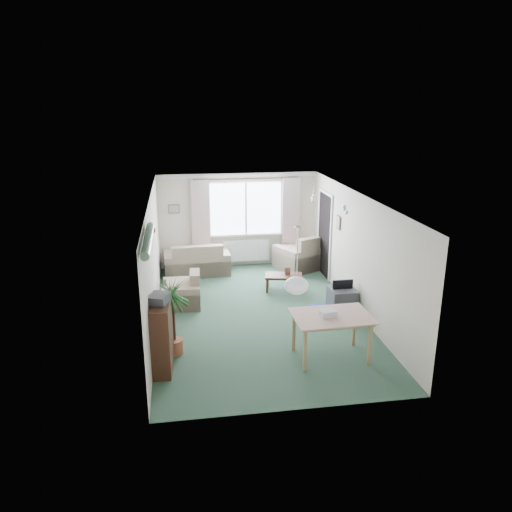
{
  "coord_description": "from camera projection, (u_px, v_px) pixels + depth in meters",
  "views": [
    {
      "loc": [
        -1.48,
        -9.07,
        4.11
      ],
      "look_at": [
        0.0,
        0.3,
        1.15
      ],
      "focal_mm": 35.0,
      "sensor_mm": 36.0,
      "label": 1
    }
  ],
  "objects": [
    {
      "name": "tv_cube",
      "position": [
        342.0,
        300.0,
        10.09
      ],
      "size": [
        0.5,
        0.55,
        0.5
      ],
      "primitive_type": "cube",
      "rotation": [
        0.0,
        0.0,
        0.01
      ],
      "color": "#3A393F",
      "rests_on": "ground"
    },
    {
      "name": "pet_bed",
      "position": [
        320.0,
        312.0,
        9.99
      ],
      "size": [
        0.8,
        0.8,
        0.12
      ],
      "primitive_type": "cylinder",
      "rotation": [
        0.0,
        0.0,
        -0.36
      ],
      "color": "navy",
      "rests_on": "ground"
    },
    {
      "name": "curtain_right",
      "position": [
        291.0,
        217.0,
        12.77
      ],
      "size": [
        0.45,
        0.08,
        2.0
      ],
      "primitive_type": "cube",
      "color": "beige"
    },
    {
      "name": "photo_frame",
      "position": [
        288.0,
        271.0,
        11.22
      ],
      "size": [
        0.12,
        0.03,
        0.16
      ],
      "primitive_type": "cube",
      "rotation": [
        0.0,
        0.0,
        -0.1
      ],
      "color": "brown",
      "rests_on": "coffee_table"
    },
    {
      "name": "gift_box",
      "position": [
        328.0,
        314.0,
        8.1
      ],
      "size": [
        0.28,
        0.22,
        0.12
      ],
      "primitive_type": "cube",
      "rotation": [
        0.0,
        0.0,
        0.16
      ],
      "color": "white",
      "rests_on": "dining_table"
    },
    {
      "name": "bauble_cluster_a",
      "position": [
        313.0,
        196.0,
        10.38
      ],
      "size": [
        0.2,
        0.2,
        0.2
      ],
      "primitive_type": "sphere",
      "color": "silver"
    },
    {
      "name": "armchair_left",
      "position": [
        182.0,
        289.0,
        10.38
      ],
      "size": [
        0.8,
        0.84,
        0.73
      ],
      "primitive_type": "cube",
      "rotation": [
        0.0,
        0.0,
        -1.61
      ],
      "color": "#C1B592",
      "rests_on": "ground"
    },
    {
      "name": "pendant_lamp",
      "position": [
        296.0,
        286.0,
        7.42
      ],
      "size": [
        0.36,
        0.36,
        0.36
      ],
      "primitive_type": "sphere",
      "color": "white"
    },
    {
      "name": "wall_picture_back",
      "position": [
        174.0,
        209.0,
        12.34
      ],
      "size": [
        0.28,
        0.03,
        0.22
      ],
      "primitive_type": "cube",
      "color": "brown"
    },
    {
      "name": "curtain_rod",
      "position": [
        246.0,
        179.0,
        12.32
      ],
      "size": [
        2.6,
        0.03,
        0.03
      ],
      "primitive_type": "cube",
      "color": "black"
    },
    {
      "name": "coffee_table",
      "position": [
        283.0,
        283.0,
        11.25
      ],
      "size": [
        0.9,
        0.62,
        0.37
      ],
      "primitive_type": "cube",
      "rotation": [
        0.0,
        0.0,
        -0.21
      ],
      "color": "black",
      "rests_on": "ground"
    },
    {
      "name": "wall_picture_right",
      "position": [
        338.0,
        222.0,
        10.96
      ],
      "size": [
        0.03,
        0.24,
        0.3
      ],
      "primitive_type": "cube",
      "color": "brown"
    },
    {
      "name": "dining_table",
      "position": [
        331.0,
        337.0,
        8.25
      ],
      "size": [
        1.2,
        0.82,
        0.74
      ],
      "primitive_type": "cube",
      "rotation": [
        0.0,
        0.0,
        0.03
      ],
      "color": "tan",
      "rests_on": "ground"
    },
    {
      "name": "bookshelf",
      "position": [
        162.0,
        335.0,
        7.9
      ],
      "size": [
        0.36,
        0.94,
        1.13
      ],
      "primitive_type": "cube",
      "rotation": [
        0.0,
        0.0,
        -0.05
      ],
      "color": "black",
      "rests_on": "ground"
    },
    {
      "name": "armchair_corner",
      "position": [
        298.0,
        252.0,
        12.65
      ],
      "size": [
        1.3,
        1.27,
        0.88
      ],
      "primitive_type": "cube",
      "rotation": [
        0.0,
        0.0,
        3.59
      ],
      "color": "beige",
      "rests_on": "ground"
    },
    {
      "name": "ground",
      "position": [
        258.0,
        315.0,
        10.0
      ],
      "size": [
        6.5,
        6.5,
        0.0
      ],
      "primitive_type": "plane",
      "color": "#2B4938"
    },
    {
      "name": "bauble_cluster_b",
      "position": [
        346.0,
        207.0,
        9.29
      ],
      "size": [
        0.2,
        0.2,
        0.2
      ],
      "primitive_type": "sphere",
      "color": "silver"
    },
    {
      "name": "curtain_left",
      "position": [
        201.0,
        220.0,
        12.43
      ],
      "size": [
        0.45,
        0.08,
        2.0
      ],
      "primitive_type": "cube",
      "color": "beige"
    },
    {
      "name": "houseplant",
      "position": [
        173.0,
        316.0,
        8.28
      ],
      "size": [
        0.76,
        0.76,
        1.37
      ],
      "primitive_type": "cylinder",
      "rotation": [
        0.0,
        0.0,
        0.37
      ],
      "color": "#1A4C25",
      "rests_on": "ground"
    },
    {
      "name": "tinsel_garland",
      "position": [
        148.0,
        240.0,
        6.86
      ],
      "size": [
        1.6,
        1.6,
        0.12
      ],
      "primitive_type": "cylinder",
      "color": "#196626"
    },
    {
      "name": "hifi_box",
      "position": [
        159.0,
        299.0,
        7.66
      ],
      "size": [
        0.38,
        0.42,
        0.14
      ],
      "primitive_type": "cube",
      "rotation": [
        0.0,
        0.0,
        -0.35
      ],
      "color": "#37373C",
      "rests_on": "bookshelf"
    },
    {
      "name": "window",
      "position": [
        246.0,
        208.0,
        12.63
      ],
      "size": [
        1.8,
        0.03,
        1.3
      ],
      "primitive_type": "cube",
      "color": "white"
    },
    {
      "name": "sofa",
      "position": [
        197.0,
        258.0,
        12.31
      ],
      "size": [
        1.62,
        0.91,
        0.79
      ],
      "primitive_type": "cube",
      "rotation": [
        0.0,
        0.0,
        3.19
      ],
      "color": "#C4B694",
      "rests_on": "ground"
    },
    {
      "name": "radiator",
      "position": [
        246.0,
        250.0,
        12.92
      ],
      "size": [
        1.2,
        0.1,
        0.55
      ],
      "primitive_type": "cube",
      "color": "white"
    },
    {
      "name": "doorway",
      "position": [
        325.0,
        235.0,
        12.07
      ],
      "size": [
        0.03,
        0.95,
        2.0
      ],
      "primitive_type": "cube",
      "color": "black"
    }
  ]
}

